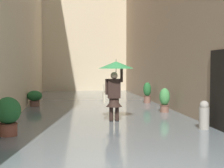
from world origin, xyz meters
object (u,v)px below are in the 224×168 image
(person_wading, at_px, (115,77))
(potted_plant_near_left, at_px, (165,100))
(potted_plant_mid_left, at_px, (147,93))
(potted_plant_mid_right, at_px, (8,115))
(potted_plant_far_right, at_px, (35,98))
(mooring_bollard, at_px, (204,117))

(person_wading, height_order, potted_plant_near_left, person_wading)
(person_wading, relative_size, potted_plant_mid_left, 1.93)
(person_wading, bearing_deg, potted_plant_near_left, -139.59)
(potted_plant_mid_left, height_order, potted_plant_near_left, potted_plant_mid_left)
(potted_plant_mid_right, height_order, potted_plant_mid_left, potted_plant_mid_left)
(potted_plant_far_right, relative_size, mooring_bollard, 0.87)
(person_wading, xyz_separation_m, potted_plant_mid_left, (-2.16, -4.95, -0.87))
(potted_plant_mid_right, xyz_separation_m, potted_plant_near_left, (-4.94, -3.66, -0.06))
(potted_plant_near_left, bearing_deg, person_wading, 40.41)
(potted_plant_mid_left, relative_size, potted_plant_far_right, 1.39)
(potted_plant_mid_left, distance_m, mooring_bollard, 6.62)
(potted_plant_near_left, xyz_separation_m, mooring_bollard, (-0.10, 3.44, -0.10))
(potted_plant_mid_right, relative_size, potted_plant_far_right, 1.38)
(potted_plant_near_left, xyz_separation_m, potted_plant_far_right, (4.91, -2.53, -0.09))
(person_wading, xyz_separation_m, mooring_bollard, (-2.17, 1.68, -1.00))
(potted_plant_mid_left, height_order, potted_plant_far_right, potted_plant_mid_left)
(potted_plant_mid_right, xyz_separation_m, potted_plant_mid_left, (-5.03, -6.84, -0.03))
(mooring_bollard, bearing_deg, potted_plant_near_left, -88.35)
(potted_plant_mid_right, height_order, potted_plant_far_right, potted_plant_mid_right)
(person_wading, distance_m, potted_plant_mid_left, 5.47)
(potted_plant_mid_left, bearing_deg, potted_plant_near_left, 88.30)
(person_wading, height_order, potted_plant_mid_right, person_wading)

